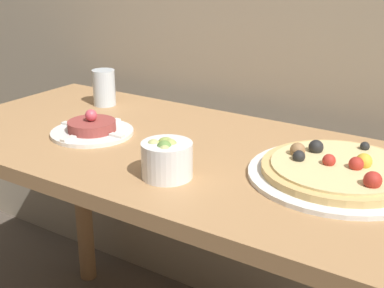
% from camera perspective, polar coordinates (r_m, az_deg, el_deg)
% --- Properties ---
extents(dining_table, '(1.36, 0.62, 0.73)m').
position_cam_1_polar(dining_table, '(1.31, -0.57, -4.98)').
color(dining_table, '#AD7F51').
rests_on(dining_table, ground_plane).
extents(pizza_plate, '(0.38, 0.38, 0.06)m').
position_cam_1_polar(pizza_plate, '(1.14, 15.47, -2.76)').
color(pizza_plate, white).
rests_on(pizza_plate, dining_table).
extents(tartare_plate, '(0.21, 0.21, 0.07)m').
position_cam_1_polar(tartare_plate, '(1.38, -10.62, 1.59)').
color(tartare_plate, white).
rests_on(tartare_plate, dining_table).
extents(small_bowl, '(0.11, 0.11, 0.08)m').
position_cam_1_polar(small_bowl, '(1.10, -2.72, -1.50)').
color(small_bowl, white).
rests_on(small_bowl, dining_table).
extents(drinking_glass, '(0.07, 0.07, 0.11)m').
position_cam_1_polar(drinking_glass, '(1.62, -9.36, 5.96)').
color(drinking_glass, silver).
rests_on(drinking_glass, dining_table).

